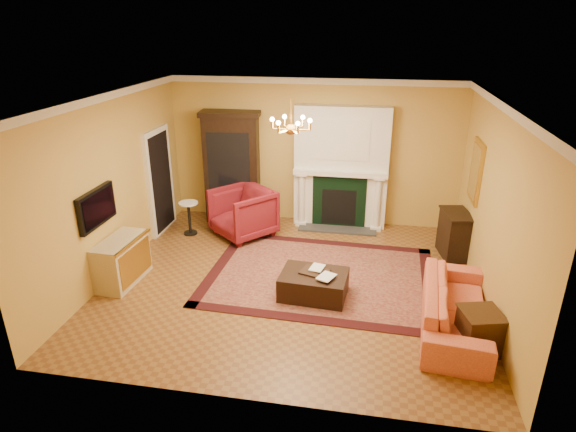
% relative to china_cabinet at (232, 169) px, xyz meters
% --- Properties ---
extents(floor, '(6.00, 5.50, 0.02)m').
position_rel_china_cabinet_xyz_m(floor, '(1.67, -2.49, -1.13)').
color(floor, brown).
rests_on(floor, ground).
extents(ceiling, '(6.00, 5.50, 0.02)m').
position_rel_china_cabinet_xyz_m(ceiling, '(1.67, -2.49, 1.89)').
color(ceiling, silver).
rests_on(ceiling, wall_back).
extents(wall_back, '(6.00, 0.02, 3.00)m').
position_rel_china_cabinet_xyz_m(wall_back, '(1.67, 0.27, 0.38)').
color(wall_back, '#BB9043').
rests_on(wall_back, floor).
extents(wall_front, '(6.00, 0.02, 3.00)m').
position_rel_china_cabinet_xyz_m(wall_front, '(1.67, -5.25, 0.38)').
color(wall_front, '#BB9043').
rests_on(wall_front, floor).
extents(wall_left, '(0.02, 5.50, 3.00)m').
position_rel_china_cabinet_xyz_m(wall_left, '(-1.34, -2.49, 0.38)').
color(wall_left, '#BB9043').
rests_on(wall_left, floor).
extents(wall_right, '(0.02, 5.50, 3.00)m').
position_rel_china_cabinet_xyz_m(wall_right, '(4.68, -2.49, 0.38)').
color(wall_right, '#BB9043').
rests_on(wall_right, floor).
extents(fireplace, '(1.90, 0.70, 2.50)m').
position_rel_china_cabinet_xyz_m(fireplace, '(2.27, 0.08, 0.07)').
color(fireplace, silver).
rests_on(fireplace, wall_back).
extents(crown_molding, '(6.00, 5.50, 0.12)m').
position_rel_china_cabinet_xyz_m(crown_molding, '(1.67, -1.53, 1.82)').
color(crown_molding, silver).
rests_on(crown_molding, ceiling).
extents(doorway, '(0.08, 1.05, 2.10)m').
position_rel_china_cabinet_xyz_m(doorway, '(-1.28, -0.79, -0.08)').
color(doorway, silver).
rests_on(doorway, wall_left).
extents(tv_panel, '(0.09, 0.95, 0.58)m').
position_rel_china_cabinet_xyz_m(tv_panel, '(-1.27, -3.09, 0.23)').
color(tv_panel, black).
rests_on(tv_panel, wall_left).
extents(gilt_mirror, '(0.06, 0.76, 1.05)m').
position_rel_china_cabinet_xyz_m(gilt_mirror, '(4.64, -1.09, 0.53)').
color(gilt_mirror, gold).
rests_on(gilt_mirror, wall_right).
extents(chandelier, '(0.63, 0.55, 0.53)m').
position_rel_china_cabinet_xyz_m(chandelier, '(1.67, -2.49, 1.49)').
color(chandelier, gold).
rests_on(chandelier, ceiling).
extents(oriental_rug, '(3.88, 2.97, 0.02)m').
position_rel_china_cabinet_xyz_m(oriental_rug, '(2.14, -2.22, -1.11)').
color(oriental_rug, '#440E11').
rests_on(oriental_rug, floor).
extents(china_cabinet, '(1.17, 0.62, 2.24)m').
position_rel_china_cabinet_xyz_m(china_cabinet, '(0.00, 0.00, 0.00)').
color(china_cabinet, black).
rests_on(china_cabinet, floor).
extents(wingback_armchair, '(1.43, 1.42, 1.07)m').
position_rel_china_cabinet_xyz_m(wingback_armchair, '(0.42, -0.82, -0.58)').
color(wingback_armchair, maroon).
rests_on(wingback_armchair, floor).
extents(pedestal_table, '(0.38, 0.38, 0.69)m').
position_rel_china_cabinet_xyz_m(pedestal_table, '(-0.66, -0.95, -0.72)').
color(pedestal_table, black).
rests_on(pedestal_table, floor).
extents(commode, '(0.54, 1.05, 0.76)m').
position_rel_china_cabinet_xyz_m(commode, '(-1.06, -2.97, -0.74)').
color(commode, '#C8BA92').
rests_on(commode, floor).
extents(coral_sofa, '(0.87, 2.26, 0.86)m').
position_rel_china_cabinet_xyz_m(coral_sofa, '(4.16, -3.36, -0.69)').
color(coral_sofa, '#E36948').
rests_on(coral_sofa, floor).
extents(end_table, '(0.57, 0.57, 0.55)m').
position_rel_china_cabinet_xyz_m(end_table, '(4.39, -3.83, -0.85)').
color(end_table, '#3A220F').
rests_on(end_table, floor).
extents(console_table, '(0.53, 0.79, 0.82)m').
position_rel_china_cabinet_xyz_m(console_table, '(4.45, -1.02, -0.71)').
color(console_table, black).
rests_on(console_table, floor).
extents(leather_ottoman, '(1.07, 0.81, 0.38)m').
position_rel_china_cabinet_xyz_m(leather_ottoman, '(2.11, -2.88, -0.91)').
color(leather_ottoman, black).
rests_on(leather_ottoman, oriental_rug).
extents(ottoman_tray, '(0.49, 0.43, 0.03)m').
position_rel_china_cabinet_xyz_m(ottoman_tray, '(2.11, -2.84, -0.71)').
color(ottoman_tray, black).
rests_on(ottoman_tray, leather_ottoman).
extents(book_a, '(0.21, 0.07, 0.28)m').
position_rel_china_cabinet_xyz_m(book_a, '(2.04, -2.73, -0.56)').
color(book_a, gray).
rests_on(book_a, ottoman_tray).
extents(book_b, '(0.21, 0.11, 0.30)m').
position_rel_china_cabinet_xyz_m(book_b, '(2.21, -2.97, -0.55)').
color(book_b, gray).
rests_on(book_b, ottoman_tray).
extents(topiary_left, '(0.15, 0.15, 0.39)m').
position_rel_china_cabinet_xyz_m(topiary_left, '(1.57, 0.04, 0.33)').
color(topiary_left, gray).
rests_on(topiary_left, fireplace).
extents(topiary_right, '(0.17, 0.17, 0.46)m').
position_rel_china_cabinet_xyz_m(topiary_right, '(2.83, 0.04, 0.36)').
color(topiary_right, gray).
rests_on(topiary_right, fireplace).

